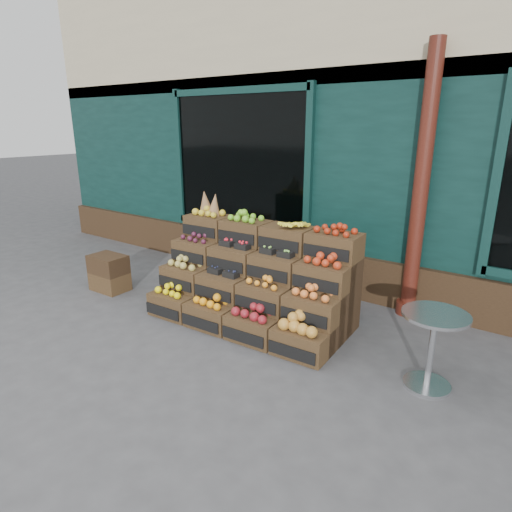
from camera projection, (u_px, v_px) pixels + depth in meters
The scene contains 6 objects.
ground at pixel (233, 351), 4.54m from camera, with size 60.00×60.00×0.00m, color #444447.
shop_facade at pixel (406, 119), 7.78m from camera, with size 12.00×6.24×4.80m.
crate_display at pixel (255, 283), 5.21m from camera, with size 2.42×1.26×1.48m.
spare_crates at pixel (109, 273), 6.15m from camera, with size 0.53×0.37×0.52m.
bistro_table at pixel (432, 342), 3.81m from camera, with size 0.58×0.58×0.73m.
shopkeeper at pixel (239, 205), 7.48m from camera, with size 0.70×0.46×1.91m, color #1A5C24.
Camera 1 is at (2.56, -3.12, 2.31)m, focal length 30.00 mm.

